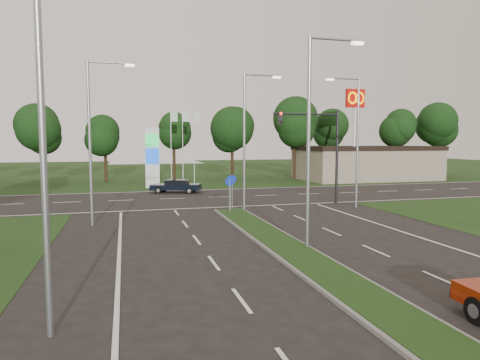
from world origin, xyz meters
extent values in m
plane|color=black|center=(0.00, 0.00, 0.00)|extent=(160.00, 160.00, 0.00)
cube|color=#193411|center=(0.00, 55.00, 0.00)|extent=(160.00, 50.00, 0.02)
cube|color=black|center=(0.00, 24.00, 0.00)|extent=(160.00, 12.00, 0.02)
cube|color=slate|center=(0.00, 4.00, 0.06)|extent=(2.00, 26.00, 0.12)
cube|color=gray|center=(22.00, 36.00, 2.00)|extent=(16.00, 9.00, 4.00)
cylinder|color=gray|center=(0.80, 6.00, 4.50)|extent=(0.16, 0.16, 9.00)
cylinder|color=gray|center=(1.90, 6.00, 8.90)|extent=(2.20, 0.10, 0.10)
cube|color=#FFF2CC|center=(3.00, 6.00, 8.80)|extent=(0.50, 0.22, 0.12)
cylinder|color=gray|center=(0.80, 16.00, 4.50)|extent=(0.16, 0.16, 9.00)
cylinder|color=gray|center=(1.90, 16.00, 8.90)|extent=(2.20, 0.10, 0.10)
cube|color=#FFF2CC|center=(3.00, 16.00, 8.80)|extent=(0.50, 0.22, 0.12)
cylinder|color=gray|center=(-8.50, 0.00, 4.50)|extent=(0.16, 0.16, 9.00)
cylinder|color=gray|center=(-8.50, 14.00, 4.50)|extent=(0.16, 0.16, 9.00)
cylinder|color=gray|center=(-7.40, 14.00, 8.90)|extent=(2.20, 0.10, 0.10)
cube|color=#FFF2CC|center=(-6.30, 14.00, 8.80)|extent=(0.50, 0.22, 0.12)
cylinder|color=gray|center=(9.00, 16.00, 4.50)|extent=(0.16, 0.16, 9.00)
cylinder|color=gray|center=(7.90, 16.00, 8.90)|extent=(2.20, 0.10, 0.10)
cube|color=#FFF2CC|center=(6.80, 16.00, 8.80)|extent=(0.50, 0.22, 0.12)
cylinder|color=black|center=(8.50, 18.00, 3.50)|extent=(0.20, 0.20, 7.00)
cylinder|color=black|center=(6.00, 18.00, 6.60)|extent=(5.00, 0.14, 0.14)
cube|color=black|center=(4.00, 18.00, 6.30)|extent=(0.28, 0.28, 0.90)
sphere|color=#FF190C|center=(4.00, 17.82, 6.60)|extent=(0.20, 0.20, 0.20)
cylinder|color=gray|center=(-0.30, 15.50, 1.10)|extent=(0.06, 0.06, 2.20)
cylinder|color=#0C26A5|center=(-0.30, 15.50, 2.10)|extent=(0.56, 0.04, 0.56)
cylinder|color=gray|center=(0.00, 16.50, 1.10)|extent=(0.06, 0.06, 2.20)
cylinder|color=#0C26A5|center=(0.00, 16.50, 2.10)|extent=(0.56, 0.04, 0.56)
cylinder|color=gray|center=(0.30, 17.20, 1.10)|extent=(0.06, 0.06, 2.20)
cylinder|color=#0C26A5|center=(0.30, 17.20, 2.10)|extent=(0.56, 0.04, 0.56)
cube|color=silver|center=(-4.00, 33.00, 3.00)|extent=(1.40, 0.30, 6.00)
cube|color=#0CA53F|center=(-4.00, 32.82, 4.80)|extent=(1.30, 0.08, 1.20)
cube|color=#0C3FBF|center=(-4.00, 32.82, 3.20)|extent=(1.30, 0.08, 1.60)
cylinder|color=silver|center=(-2.00, 34.00, 4.00)|extent=(0.08, 0.08, 8.00)
cube|color=#B2D8B2|center=(-1.65, 34.00, 7.20)|extent=(0.70, 0.02, 1.00)
cylinder|color=silver|center=(-0.80, 34.00, 4.00)|extent=(0.08, 0.08, 8.00)
cube|color=#B2D8B2|center=(-0.45, 34.00, 7.20)|extent=(0.70, 0.02, 1.00)
cylinder|color=silver|center=(0.40, 34.00, 4.00)|extent=(0.08, 0.08, 8.00)
cube|color=#B2D8B2|center=(0.75, 34.00, 7.20)|extent=(0.70, 0.02, 1.00)
cylinder|color=silver|center=(18.00, 32.00, 5.00)|extent=(0.30, 0.30, 10.00)
cube|color=#BF0C07|center=(18.00, 32.00, 9.40)|extent=(2.20, 0.35, 2.00)
torus|color=#FFC600|center=(17.55, 31.78, 9.40)|extent=(1.06, 0.16, 1.06)
torus|color=#FFC600|center=(18.45, 31.78, 9.40)|extent=(1.06, 0.16, 1.06)
cylinder|color=black|center=(0.00, 40.00, 2.20)|extent=(0.36, 0.36, 4.40)
sphere|color=black|center=(0.00, 40.00, 6.50)|extent=(6.00, 6.00, 6.00)
sphere|color=black|center=(0.30, 39.80, 7.50)|extent=(4.80, 4.80, 4.80)
cylinder|color=black|center=(1.85, -2.11, 0.35)|extent=(0.27, 0.72, 0.70)
cube|color=black|center=(-2.24, 28.00, 0.55)|extent=(4.74, 3.22, 0.45)
cube|color=black|center=(-2.16, 27.97, 0.98)|extent=(2.34, 2.11, 0.42)
cube|color=black|center=(-2.16, 27.97, 1.19)|extent=(1.98, 1.90, 0.04)
cylinder|color=black|center=(-3.84, 27.73, 0.31)|extent=(0.65, 0.40, 0.62)
cylinder|color=black|center=(-3.27, 29.26, 0.31)|extent=(0.65, 0.40, 0.62)
cylinder|color=black|center=(-1.21, 26.74, 0.31)|extent=(0.65, 0.40, 0.62)
cylinder|color=black|center=(-0.64, 28.27, 0.31)|extent=(0.65, 0.40, 0.62)
camera|label=1|loc=(-6.70, -10.67, 4.63)|focal=32.00mm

